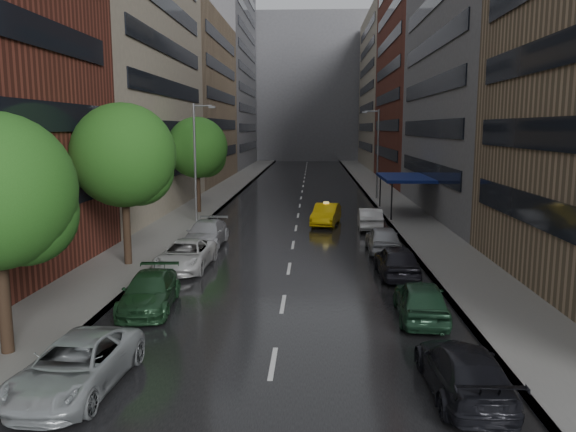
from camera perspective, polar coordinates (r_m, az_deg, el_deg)
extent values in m
plane|color=gray|center=(14.65, -2.72, -21.03)|extent=(220.00, 220.00, 0.00)
cube|color=black|center=(63.07, 1.41, 2.30)|extent=(14.00, 140.00, 0.01)
cube|color=gray|center=(63.87, -6.69, 2.39)|extent=(4.00, 140.00, 0.15)
cube|color=gray|center=(63.53, 9.56, 2.29)|extent=(4.00, 140.00, 0.15)
cube|color=gray|center=(52.17, -16.58, 19.30)|extent=(8.00, 28.00, 34.00)
cube|color=#937A5B|center=(78.42, -9.60, 11.53)|extent=(8.00, 28.00, 22.00)
cube|color=slate|center=(108.49, -6.30, 15.10)|extent=(8.00, 32.00, 38.00)
cube|color=slate|center=(50.77, 18.84, 13.79)|extent=(8.00, 28.00, 24.00)
cube|color=maroon|center=(78.59, 13.16, 16.55)|extent=(8.00, 28.00, 36.00)
cube|color=gray|center=(107.73, 10.12, 12.39)|extent=(8.00, 32.00, 28.00)
cube|color=slate|center=(130.93, 2.04, 12.76)|extent=(40.00, 14.00, 32.00)
cylinder|color=#382619|center=(20.14, -26.94, -6.91)|extent=(0.40, 0.40, 4.31)
cylinder|color=#382619|center=(30.80, -16.08, -0.66)|extent=(0.40, 0.40, 4.73)
sphere|color=#1E5116|center=(30.43, -16.37, 5.94)|extent=(5.40, 5.40, 5.40)
cylinder|color=#382619|center=(48.75, -9.11, 2.89)|extent=(0.40, 0.40, 4.52)
sphere|color=#1E5116|center=(48.51, -9.21, 6.88)|extent=(5.17, 5.17, 5.17)
imported|color=yellow|center=(42.73, 3.89, 0.17)|extent=(2.54, 5.10, 1.61)
imported|color=#989EA1|center=(17.34, -20.75, -14.04)|extent=(2.70, 5.31, 1.44)
imported|color=#1C3D23|center=(23.75, -13.86, -7.46)|extent=(2.42, 5.08, 1.43)
imported|color=silver|center=(29.85, -10.35, -3.93)|extent=(2.63, 5.40, 1.48)
imported|color=#95969A|center=(35.29, -8.31, -1.80)|extent=(2.33, 5.47, 1.57)
imported|color=black|center=(16.73, 17.40, -14.74)|extent=(2.05, 4.93, 1.43)
imported|color=#1A3A25|center=(22.37, 13.35, -8.30)|extent=(2.10, 4.67, 1.56)
imported|color=black|center=(28.31, 11.01, -4.52)|extent=(1.92, 4.72, 1.61)
imported|color=#9EA0A7|center=(33.69, 9.63, -2.32)|extent=(1.99, 4.76, 1.61)
imported|color=silver|center=(41.37, 8.31, -0.23)|extent=(1.81, 4.77, 1.55)
cylinder|color=gray|center=(43.66, -9.43, 5.34)|extent=(0.18, 0.18, 9.00)
cube|color=gray|center=(43.33, -7.73, 10.91)|extent=(0.50, 0.22, 0.16)
cylinder|color=gray|center=(58.07, 9.10, 6.22)|extent=(0.18, 0.18, 9.00)
cube|color=gray|center=(57.89, 7.80, 10.40)|extent=(0.50, 0.22, 0.16)
cube|color=navy|center=(48.45, 11.80, 3.84)|extent=(4.00, 8.00, 0.25)
cylinder|color=black|center=(44.63, 10.48, 1.51)|extent=(0.12, 0.12, 3.00)
cylinder|color=black|center=(52.12, 9.35, 2.60)|extent=(0.12, 0.12, 3.00)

